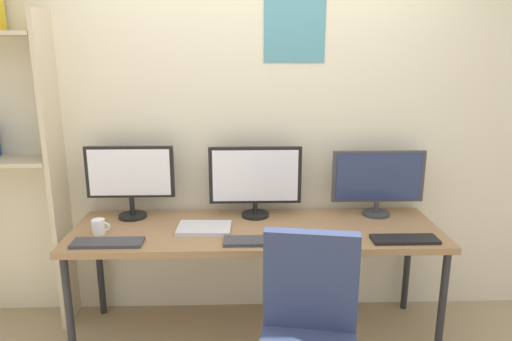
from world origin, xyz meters
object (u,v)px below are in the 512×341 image
Objects in this scene: keyboard_left at (108,243)px; keyboard_center at (257,241)px; coffee_mug at (99,227)px; laptop_closed at (204,228)px; monitor_center at (255,179)px; keyboard_right at (405,239)px; computer_mouse at (300,241)px; monitor_left at (130,177)px; desk at (256,235)px; monitor_right at (378,180)px.

keyboard_center is (0.84, 0.00, 0.00)m from keyboard_left.
laptop_closed is at bearing 4.12° from coffee_mug.
keyboard_right is at bearing -27.77° from monitor_center.
computer_mouse reaches higher than laptop_closed.
laptop_closed is (-0.32, -0.24, -0.24)m from monitor_center.
keyboard_right is (1.64, -0.44, -0.26)m from monitor_left.
computer_mouse is 0.30× the size of laptop_closed.
monitor_left reaches higher than desk.
desk is at bearing 134.15° from computer_mouse.
keyboard_right is at bearing 1.70° from computer_mouse.
keyboard_center is 4.01× the size of computer_mouse.
keyboard_right is 3.91× the size of computer_mouse.
computer_mouse reaches higher than keyboard_center.
keyboard_left is 1.23× the size of laptop_closed.
computer_mouse is (0.24, -0.46, -0.24)m from monitor_center.
keyboard_right is at bearing -15.10° from monitor_left.
coffee_mug is at bearing 170.35° from keyboard_center.
keyboard_center is at bearing -151.06° from monitor_right.
monitor_left is 0.39m from coffee_mug.
monitor_left reaches higher than keyboard_right.
computer_mouse is at bearing -178.30° from keyboard_right.
coffee_mug is at bearing 171.45° from computer_mouse.
computer_mouse is (1.08, -0.02, 0.01)m from keyboard_left.
desk is 5.97× the size of keyboard_right.
coffee_mug is at bearing -114.93° from monitor_left.
keyboard_center is 1.20× the size of laptop_closed.
keyboard_right is (0.04, -0.44, -0.23)m from monitor_right.
desk is 0.35m from computer_mouse.
monitor_left is 0.60m from laptop_closed.
desk is at bearing 90.00° from keyboard_center.
monitor_right is 1.56× the size of keyboard_center.
monitor_right is at bearing 9.31° from coffee_mug.
computer_mouse is at bearing -8.55° from coffee_mug.
keyboard_center is at bearing 0.00° from keyboard_left.
monitor_left is 1.60m from monitor_right.
keyboard_left is (-0.84, -0.44, -0.24)m from monitor_center.
monitor_right is (0.80, -0.00, -0.01)m from monitor_center.
monitor_left reaches higher than monitor_center.
keyboard_left is 1.05× the size of keyboard_right.
keyboard_left is (-0.04, -0.44, -0.26)m from monitor_left.
coffee_mug is (-0.09, 0.16, 0.04)m from keyboard_left.
monitor_right is at bearing 15.10° from keyboard_left.
computer_mouse is at bearing -19.46° from laptop_closed.
computer_mouse reaches higher than keyboard_left.
laptop_closed is at bearing -26.32° from monitor_left.
monitor_left is at bearing 164.90° from keyboard_right.
monitor_left is at bearing 151.06° from keyboard_center.
monitor_left reaches higher than monitor_right.
coffee_mug reaches higher than keyboard_right.
desk is at bearing 164.69° from keyboard_right.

